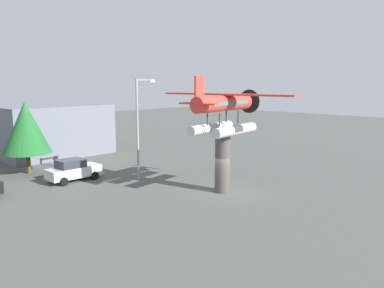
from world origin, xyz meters
name	(u,v)px	position (x,y,z in m)	size (l,w,h in m)	color
ground_plane	(222,192)	(0.00, 0.00, 0.00)	(140.00, 140.00, 0.00)	#4C514C
display_pedestal	(222,163)	(0.00, 0.00, 2.10)	(1.10, 1.10, 4.19)	#4C4742
floatplane_monument	(224,110)	(0.13, 0.01, 5.87)	(7.03, 10.46, 4.00)	silver
car_mid_silver	(73,170)	(-5.79, 10.61, 0.88)	(4.20, 2.02, 1.76)	silver
streetlight_primary	(139,122)	(-1.85, 7.01, 4.66)	(1.84, 0.28, 8.05)	gray
storefront_building	(54,130)	(-1.53, 22.00, 2.68)	(11.05, 6.68, 5.36)	slate
tree_east	(26,128)	(-7.18, 15.66, 3.98)	(3.98, 3.98, 6.20)	brown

